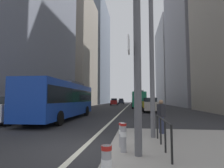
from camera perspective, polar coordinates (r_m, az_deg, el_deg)
name	(u,v)px	position (r m, az deg, el deg)	size (l,w,h in m)	color
ground_plane	(122,111)	(26.53, 3.08, -8.52)	(160.00, 160.00, 0.00)	#28282B
lane_centre_line	(125,108)	(36.49, 4.21, -7.46)	(0.20, 80.00, 0.01)	beige
office_tower_left_near	(13,1)	(33.39, -28.40, 21.80)	(12.63, 20.34, 32.72)	slate
office_tower_left_mid	(69,51)	(52.60, -13.18, 9.95)	(12.72, 16.35, 29.90)	gray
office_tower_left_far	(91,53)	(76.86, -6.62, 9.49)	(12.71, 24.81, 41.12)	slate
office_tower_right_mid	(193,16)	(55.07, 23.78, 18.90)	(10.54, 24.66, 46.91)	gray
office_tower_right_far	(172,64)	(78.46, 18.23, 5.98)	(10.62, 25.77, 31.95)	#9E9EA3
city_bus_blue_oncoming	(63,98)	(16.72, -15.00, -4.32)	(2.83, 11.45, 3.40)	#14389E
sedan_white_oncoming	(11,110)	(15.70, -28.90, -6.98)	(2.10, 4.33, 1.94)	silver
city_bus_red_receding	(138,99)	(38.11, 8.14, -4.55)	(2.90, 10.92, 3.40)	#198456
city_bus_red_distant	(137,99)	(58.72, 7.67, -4.59)	(2.83, 10.62, 3.40)	#198456
car_oncoming_mid	(121,101)	(66.06, 2.90, -5.36)	(2.10, 4.35, 1.94)	#232838
car_receding_near	(151,105)	(25.09, 12.01, -6.39)	(2.20, 4.14, 1.94)	#B2A899
car_receding_far	(148,104)	(28.19, 11.15, -6.20)	(2.19, 4.49, 1.94)	gold
car_oncoming_far	(114,102)	(52.10, 0.65, -5.55)	(2.21, 4.12, 1.94)	maroon
traffic_signal_gantry	(59,24)	(6.41, -16.10, 17.41)	(7.26, 0.65, 6.00)	#515156
street_lamp_post	(151,20)	(8.85, 12.07, 18.77)	(5.50, 0.32, 8.00)	#56565B
bollard_left	(106,166)	(3.55, -1.75, -24.08)	(0.20, 0.20, 0.80)	#99999E
bollard_right	(123,136)	(5.89, 3.56, -15.84)	(0.20, 0.20, 0.87)	#99999E
bollard_back	(122,133)	(6.50, 3.03, -15.07)	(0.20, 0.20, 0.81)	#99999E
pedestrian_railing	(163,127)	(6.51, 15.49, -12.83)	(0.06, 3.07, 0.98)	black
pedestrian_walking	(161,115)	(9.17, 15.08, -9.23)	(0.37, 0.44, 1.59)	#2D334C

